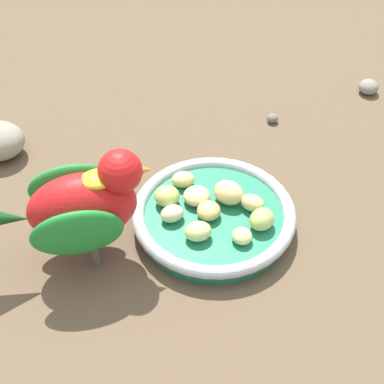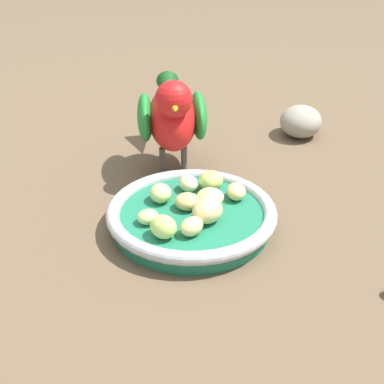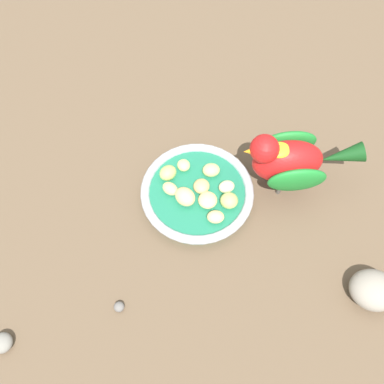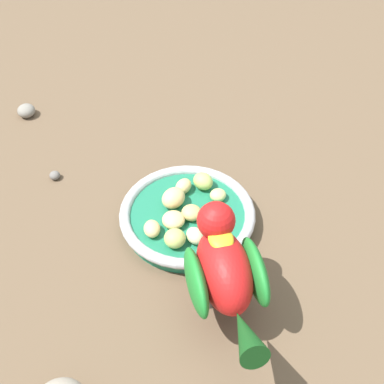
% 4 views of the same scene
% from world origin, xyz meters
% --- Properties ---
extents(ground_plane, '(4.00, 4.00, 0.00)m').
position_xyz_m(ground_plane, '(0.00, 0.00, 0.00)').
color(ground_plane, brown).
extents(feeding_bowl, '(0.20, 0.20, 0.03)m').
position_xyz_m(feeding_bowl, '(-0.02, -0.03, 0.02)').
color(feeding_bowl, '#1E7251').
rests_on(feeding_bowl, ground_plane).
extents(apple_piece_0, '(0.04, 0.04, 0.03)m').
position_xyz_m(apple_piece_0, '(-0.05, -0.02, 0.04)').
color(apple_piece_0, '#E5C67F').
rests_on(apple_piece_0, feeding_bowl).
extents(apple_piece_1, '(0.05, 0.05, 0.02)m').
position_xyz_m(apple_piece_1, '(-0.03, -0.06, 0.03)').
color(apple_piece_1, '#E5C67F').
rests_on(apple_piece_1, feeding_bowl).
extents(apple_piece_2, '(0.02, 0.03, 0.02)m').
position_xyz_m(apple_piece_2, '(-0.05, 0.01, 0.03)').
color(apple_piece_2, '#E5C67F').
rests_on(apple_piece_2, feeding_bowl).
extents(apple_piece_3, '(0.03, 0.03, 0.02)m').
position_xyz_m(apple_piece_3, '(-0.00, 0.02, 0.03)').
color(apple_piece_3, '#C6D17A').
rests_on(apple_piece_3, feeding_bowl).
extents(apple_piece_4, '(0.04, 0.04, 0.02)m').
position_xyz_m(apple_piece_4, '(-0.01, -0.09, 0.03)').
color(apple_piece_4, '#B2CC66').
rests_on(apple_piece_4, feeding_bowl).
extents(apple_piece_5, '(0.04, 0.03, 0.02)m').
position_xyz_m(apple_piece_5, '(0.01, -0.07, 0.03)').
color(apple_piece_5, beige).
rests_on(apple_piece_5, feeding_bowl).
extents(apple_piece_6, '(0.04, 0.04, 0.02)m').
position_xyz_m(apple_piece_6, '(-0.05, -0.09, 0.03)').
color(apple_piece_6, '#E5C67F').
rests_on(apple_piece_6, feeding_bowl).
extents(apple_piece_7, '(0.04, 0.04, 0.02)m').
position_xyz_m(apple_piece_7, '(0.02, -0.02, 0.03)').
color(apple_piece_7, '#C6D17A').
rests_on(apple_piece_7, feeding_bowl).
extents(apple_piece_8, '(0.04, 0.03, 0.03)m').
position_xyz_m(apple_piece_8, '(-0.03, 0.03, 0.04)').
color(apple_piece_8, '#B2CC66').
rests_on(apple_piece_8, feeding_bowl).
extents(apple_piece_9, '(0.03, 0.03, 0.02)m').
position_xyz_m(apple_piece_9, '(-0.01, -0.03, 0.03)').
color(apple_piece_9, tan).
rests_on(apple_piece_9, feeding_bowl).
extents(parrot, '(0.17, 0.17, 0.15)m').
position_xyz_m(parrot, '(0.09, -0.13, 0.08)').
color(parrot, '#59544C').
rests_on(parrot, ground_plane).
extents(rock_large, '(0.09, 0.10, 0.05)m').
position_xyz_m(rock_large, '(0.01, -0.36, 0.02)').
color(rock_large, gray).
rests_on(rock_large, ground_plane).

